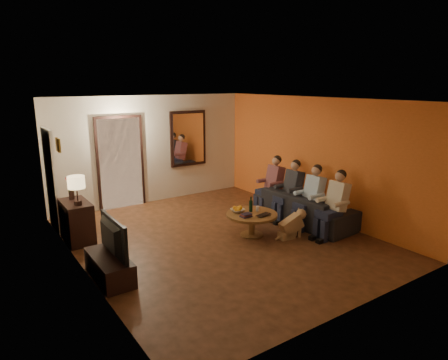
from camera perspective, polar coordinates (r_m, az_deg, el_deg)
floor at (r=7.67m, az=-0.60°, el=-8.39°), size 5.00×6.00×0.01m
ceiling at (r=7.11m, az=-0.66°, el=11.40°), size 5.00×6.00×0.01m
back_wall at (r=9.88m, az=-10.32°, el=4.29°), size 5.00×0.02×2.60m
front_wall at (r=5.15m, az=18.25°, el=-5.05°), size 5.00×0.02×2.60m
left_wall at (r=6.30m, az=-19.95°, el=-1.77°), size 0.02×6.00×2.60m
right_wall at (r=8.88m, az=12.96°, el=3.10°), size 0.02×6.00×2.60m
orange_accent at (r=8.87m, az=12.91°, el=3.09°), size 0.01×6.00×2.60m
kitchen_doorway at (r=9.61m, az=-14.56°, el=2.29°), size 1.00×0.06×2.10m
door_trim at (r=9.60m, az=-14.54°, el=2.28°), size 1.12×0.04×2.22m
fridge_glimpse at (r=9.73m, az=-13.14°, el=1.61°), size 0.45×0.03×1.70m
mirror_frame at (r=10.25m, az=-5.15°, el=5.93°), size 1.00×0.05×1.40m
mirror_glass at (r=10.22m, az=-5.07°, el=5.91°), size 0.86×0.02×1.26m
white_door at (r=8.56m, az=-23.45°, el=-0.03°), size 0.06×0.85×2.04m
framed_art at (r=7.44m, az=-22.63°, el=4.64°), size 0.03×0.28×0.24m
art_canvas at (r=7.44m, az=-22.52°, el=4.65°), size 0.01×0.22×0.18m
dresser at (r=7.94m, az=-20.28°, el=-5.57°), size 0.45×0.85×0.76m
table_lamp at (r=7.55m, az=-20.27°, el=-1.40°), size 0.30×0.30×0.54m
flower_vase at (r=7.98m, az=-21.03°, el=-1.04°), size 0.14×0.14×0.44m
tv_stand at (r=6.40m, az=-16.04°, el=-11.90°), size 0.45×1.09×0.36m
tv at (r=6.22m, az=-16.34°, el=-7.97°), size 1.01×0.13×0.58m
sofa at (r=8.60m, az=11.33°, el=-3.87°), size 2.28×1.00×0.65m
person_a at (r=7.88m, az=15.56°, el=-3.69°), size 0.60×0.40×1.20m
person_b at (r=8.25m, az=12.40°, el=-2.69°), size 0.60×0.40×1.20m
person_c at (r=8.66m, az=9.54°, el=-1.77°), size 0.60×0.40×1.20m
person_d at (r=9.08m, az=6.94°, el=-0.94°), size 0.60×0.40×1.20m
dog at (r=7.73m, az=9.60°, el=-6.20°), size 0.59×0.31×0.56m
coffee_table at (r=7.77m, az=3.97°, el=-6.35°), size 1.21×1.21×0.45m
bowl at (r=7.75m, az=1.95°, el=-4.37°), size 0.26×0.26×0.06m
oranges at (r=7.73m, az=1.95°, el=-3.89°), size 0.20×0.20×0.08m
wine_bottle at (r=7.75m, az=3.86°, el=-3.43°), size 0.07×0.07×0.31m
wine_glass at (r=7.83m, az=4.82°, el=-4.09°), size 0.06×0.06×0.10m
book_stack at (r=7.48m, az=3.15°, el=-5.03°), size 0.20×0.15×0.07m
laptop at (r=7.55m, az=5.92°, el=-5.09°), size 0.37×0.28×0.03m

